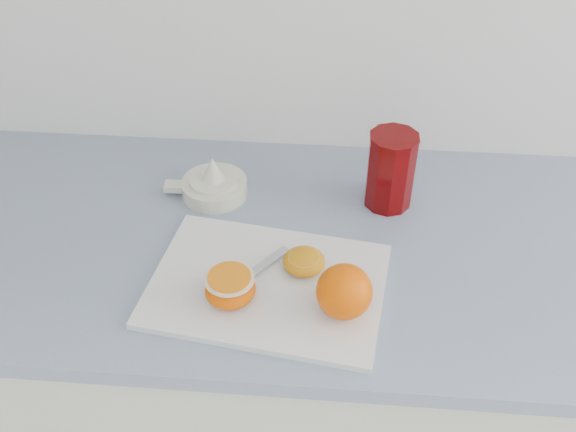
{
  "coord_description": "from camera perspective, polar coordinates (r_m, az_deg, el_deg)",
  "views": [
    {
      "loc": [
        -0.17,
        0.84,
        1.66
      ],
      "look_at": [
        -0.24,
        1.67,
        0.96
      ],
      "focal_mm": 40.0,
      "sensor_mm": 36.0,
      "label": 1
    }
  ],
  "objects": [
    {
      "name": "counter",
      "position": [
        1.49,
        1.95,
        -14.79
      ],
      "size": [
        2.39,
        0.64,
        0.89
      ],
      "color": "beige",
      "rests_on": "ground"
    },
    {
      "name": "paring_knife",
      "position": [
        1.05,
        -4.51,
        -6.05
      ],
      "size": [
        0.12,
        0.14,
        0.01
      ],
      "color": "#402412",
      "rests_on": "cutting_board"
    },
    {
      "name": "red_tumbler",
      "position": [
        1.2,
        9.07,
        3.81
      ],
      "size": [
        0.09,
        0.09,
        0.15
      ],
      "color": "#5A0303",
      "rests_on": "counter"
    },
    {
      "name": "citrus_juicer",
      "position": [
        1.24,
        -6.64,
        2.79
      ],
      "size": [
        0.16,
        0.13,
        0.08
      ],
      "color": "white",
      "rests_on": "counter"
    },
    {
      "name": "squeezed_shell",
      "position": [
        1.07,
        1.44,
        -4.03
      ],
      "size": [
        0.07,
        0.07,
        0.03
      ],
      "color": "#C67A0D",
      "rests_on": "cutting_board"
    },
    {
      "name": "half_orange",
      "position": [
        1.01,
        -5.17,
        -6.36
      ],
      "size": [
        0.08,
        0.08,
        0.05
      ],
      "color": "#F55500",
      "rests_on": "cutting_board"
    },
    {
      "name": "whole_orange",
      "position": [
        0.98,
        5.01,
        -6.71
      ],
      "size": [
        0.09,
        0.09,
        0.09
      ],
      "color": "#F55500",
      "rests_on": "cutting_board"
    },
    {
      "name": "cutting_board",
      "position": [
        1.06,
        -1.84,
        -6.14
      ],
      "size": [
        0.41,
        0.32,
        0.01
      ],
      "primitive_type": "cube",
      "rotation": [
        0.0,
        0.0,
        -0.14
      ],
      "color": "silver",
      "rests_on": "counter"
    }
  ]
}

